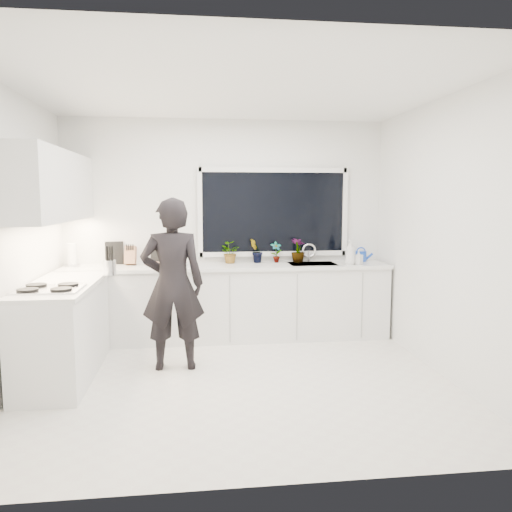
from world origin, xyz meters
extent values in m
cube|color=beige|center=(0.00, 0.00, -0.01)|extent=(4.00, 3.50, 0.02)
cube|color=white|center=(0.00, 1.76, 1.35)|extent=(4.00, 0.02, 2.70)
cube|color=white|center=(-2.01, 0.00, 1.35)|extent=(0.02, 3.50, 2.70)
cube|color=white|center=(2.01, 0.00, 1.35)|extent=(0.02, 3.50, 2.70)
cube|color=white|center=(0.00, 0.00, 2.71)|extent=(4.00, 3.50, 0.02)
cube|color=black|center=(0.60, 1.73, 1.55)|extent=(1.80, 0.02, 1.00)
cube|color=white|center=(0.00, 1.45, 0.44)|extent=(3.92, 0.58, 0.88)
cube|color=white|center=(-1.67, 0.35, 0.44)|extent=(0.58, 1.60, 0.88)
cube|color=silver|center=(0.00, 1.44, 0.90)|extent=(3.94, 0.62, 0.04)
cube|color=silver|center=(-1.67, 0.35, 0.90)|extent=(0.62, 1.60, 0.04)
cube|color=white|center=(-1.79, 0.70, 1.85)|extent=(0.34, 2.10, 0.70)
cube|color=silver|center=(1.05, 1.45, 0.87)|extent=(0.58, 0.42, 0.14)
cylinder|color=silver|center=(1.05, 1.65, 1.03)|extent=(0.03, 0.03, 0.22)
cube|color=black|center=(-1.69, 0.00, 0.94)|extent=(0.56, 0.48, 0.03)
imported|color=black|center=(-0.62, 0.45, 0.87)|extent=(0.64, 0.42, 1.74)
cube|color=silver|center=(-0.73, 1.42, 0.94)|extent=(0.53, 0.43, 0.03)
cube|color=red|center=(-0.73, 1.42, 0.95)|extent=(0.48, 0.38, 0.01)
cylinder|color=#133EB8|center=(1.72, 1.61, 0.98)|extent=(0.16, 0.16, 0.13)
cylinder|color=silver|center=(-1.85, 1.55, 1.05)|extent=(0.11, 0.11, 0.26)
cube|color=#A57F4C|center=(-1.17, 1.59, 1.03)|extent=(0.14, 0.11, 0.22)
cylinder|color=silver|center=(-1.29, 0.80, 1.00)|extent=(0.16, 0.16, 0.16)
cube|color=black|center=(-1.38, 1.69, 1.06)|extent=(0.22, 0.05, 0.28)
cube|color=black|center=(-0.82, 1.69, 1.07)|extent=(0.25, 0.07, 0.30)
imported|color=#26662D|center=(0.02, 1.61, 1.05)|extent=(0.32, 0.31, 0.27)
imported|color=#26662D|center=(0.37, 1.61, 1.07)|extent=(0.21, 0.19, 0.30)
imported|color=#26662D|center=(0.62, 1.61, 1.05)|extent=(0.15, 0.11, 0.27)
imported|color=#26662D|center=(0.90, 1.61, 1.07)|extent=(0.24, 0.24, 0.30)
imported|color=#D8BF66|center=(1.48, 1.30, 1.07)|extent=(0.12, 0.12, 0.31)
imported|color=#D8BF66|center=(1.59, 1.30, 1.01)|extent=(0.11, 0.11, 0.18)
camera|label=1|loc=(-0.38, -4.55, 1.74)|focal=35.00mm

